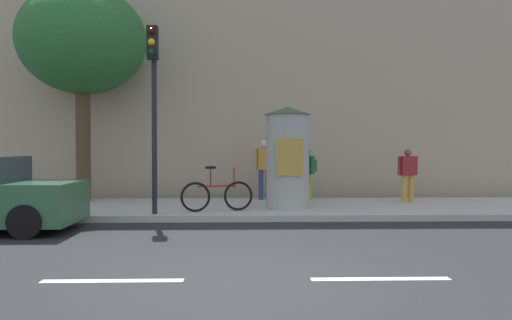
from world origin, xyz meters
The scene contains 11 objects.
ground_plane centered at (0.00, 0.00, 0.00)m, with size 80.00×80.00×0.00m, color #232326.
sidewalk_curb centered at (0.00, 7.00, 0.07)m, with size 36.00×4.00×0.15m, color #B2ADA3.
lane_markings centered at (0.00, 0.00, 0.00)m, with size 25.80×0.16×0.01m.
building_backdrop centered at (0.00, 12.00, 5.16)m, with size 36.00×5.00×10.31m, color tan.
traffic_light centered at (-2.09, 5.24, 3.04)m, with size 0.24×0.45×4.29m.
poster_column centered at (1.09, 6.38, 1.46)m, with size 1.19×1.19×2.57m.
street_tree centered at (-4.59, 8.15, 4.70)m, with size 3.59×3.59×6.11m.
pedestrian_with_bag centered at (4.59, 7.67, 1.02)m, with size 0.61×0.34×1.50m.
pedestrian_with_backpack centered at (1.87, 8.48, 1.04)m, with size 0.51×0.55×1.51m.
pedestrian_in_dark_shirt centered at (0.60, 8.54, 1.19)m, with size 0.60×0.36×1.76m.
bicycle_leaning centered at (-0.67, 5.81, 0.54)m, with size 1.73×0.47×1.09m.
Camera 1 is at (-0.07, -6.44, 1.70)m, focal length 35.64 mm.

